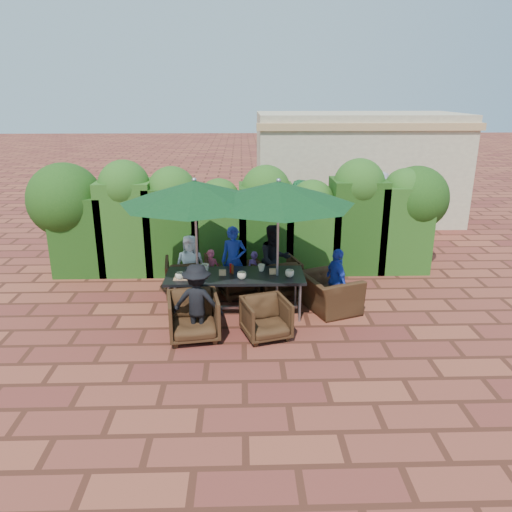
{
  "coord_description": "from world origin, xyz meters",
  "views": [
    {
      "loc": [
        -0.02,
        -8.23,
        3.84
      ],
      "look_at": [
        0.23,
        0.4,
        0.96
      ],
      "focal_mm": 35.0,
      "sensor_mm": 36.0,
      "label": 1
    }
  ],
  "objects_px": {
    "chair_far_left": "(187,276)",
    "chair_end_right": "(330,287)",
    "chair_far_mid": "(238,279)",
    "chair_near_right": "(266,316)",
    "chair_far_right": "(277,274)",
    "chair_near_left": "(193,314)",
    "umbrella_right": "(278,193)",
    "dining_table": "(235,279)",
    "umbrella_left": "(195,192)"
  },
  "relations": [
    {
      "from": "chair_far_left",
      "to": "chair_near_left",
      "type": "xyz_separation_m",
      "value": [
        0.27,
        -1.75,
        -0.01
      ]
    },
    {
      "from": "chair_far_mid",
      "to": "chair_near_right",
      "type": "bearing_deg",
      "value": 86.68
    },
    {
      "from": "umbrella_right",
      "to": "chair_far_left",
      "type": "height_order",
      "value": "umbrella_right"
    },
    {
      "from": "chair_far_right",
      "to": "chair_near_right",
      "type": "bearing_deg",
      "value": 64.27
    },
    {
      "from": "dining_table",
      "to": "chair_near_right",
      "type": "height_order",
      "value": "dining_table"
    },
    {
      "from": "dining_table",
      "to": "chair_near_left",
      "type": "relative_size",
      "value": 2.97
    },
    {
      "from": "chair_far_right",
      "to": "chair_near_right",
      "type": "relative_size",
      "value": 1.11
    },
    {
      "from": "dining_table",
      "to": "umbrella_left",
      "type": "relative_size",
      "value": 0.96
    },
    {
      "from": "chair_far_mid",
      "to": "chair_near_right",
      "type": "height_order",
      "value": "chair_near_right"
    },
    {
      "from": "umbrella_left",
      "to": "chair_end_right",
      "type": "bearing_deg",
      "value": 1.34
    },
    {
      "from": "chair_far_right",
      "to": "chair_far_left",
      "type": "bearing_deg",
      "value": -13.82
    },
    {
      "from": "chair_near_left",
      "to": "chair_near_right",
      "type": "bearing_deg",
      "value": -9.27
    },
    {
      "from": "umbrella_left",
      "to": "chair_far_mid",
      "type": "relative_size",
      "value": 3.68
    },
    {
      "from": "umbrella_left",
      "to": "chair_far_left",
      "type": "xyz_separation_m",
      "value": [
        -0.28,
        0.79,
        -1.79
      ]
    },
    {
      "from": "chair_far_right",
      "to": "chair_near_right",
      "type": "height_order",
      "value": "chair_far_right"
    },
    {
      "from": "chair_far_left",
      "to": "chair_near_right",
      "type": "bearing_deg",
      "value": 122.37
    },
    {
      "from": "chair_far_mid",
      "to": "chair_far_right",
      "type": "relative_size",
      "value": 0.86
    },
    {
      "from": "dining_table",
      "to": "chair_end_right",
      "type": "relative_size",
      "value": 2.39
    },
    {
      "from": "dining_table",
      "to": "chair_near_right",
      "type": "distance_m",
      "value": 1.08
    },
    {
      "from": "chair_far_mid",
      "to": "chair_end_right",
      "type": "height_order",
      "value": "chair_end_right"
    },
    {
      "from": "chair_far_right",
      "to": "chair_near_left",
      "type": "distance_m",
      "value": 2.34
    },
    {
      "from": "chair_far_right",
      "to": "umbrella_right",
      "type": "bearing_deg",
      "value": 69.57
    },
    {
      "from": "chair_far_mid",
      "to": "chair_near_left",
      "type": "distance_m",
      "value": 1.88
    },
    {
      "from": "umbrella_left",
      "to": "chair_near_left",
      "type": "xyz_separation_m",
      "value": [
        -0.01,
        -0.96,
        -1.8
      ]
    },
    {
      "from": "chair_far_left",
      "to": "chair_end_right",
      "type": "bearing_deg",
      "value": 157.38
    },
    {
      "from": "chair_end_right",
      "to": "umbrella_right",
      "type": "bearing_deg",
      "value": 78.78
    },
    {
      "from": "chair_far_mid",
      "to": "chair_end_right",
      "type": "bearing_deg",
      "value": 138.41
    },
    {
      "from": "chair_far_right",
      "to": "chair_near_left",
      "type": "bearing_deg",
      "value": 34.67
    },
    {
      "from": "umbrella_right",
      "to": "chair_near_left",
      "type": "xyz_separation_m",
      "value": [
        -1.41,
        -0.85,
        -1.8
      ]
    },
    {
      "from": "chair_near_right",
      "to": "chair_far_left",
      "type": "bearing_deg",
      "value": 112.37
    },
    {
      "from": "chair_near_right",
      "to": "chair_far_mid",
      "type": "bearing_deg",
      "value": 87.57
    },
    {
      "from": "chair_far_mid",
      "to": "chair_near_left",
      "type": "xyz_separation_m",
      "value": [
        -0.71,
        -1.74,
        0.06
      ]
    },
    {
      "from": "chair_far_mid",
      "to": "chair_far_right",
      "type": "xyz_separation_m",
      "value": [
        0.77,
        0.08,
        0.05
      ]
    },
    {
      "from": "umbrella_right",
      "to": "umbrella_left",
      "type": "bearing_deg",
      "value": 175.64
    },
    {
      "from": "dining_table",
      "to": "chair_far_left",
      "type": "relative_size",
      "value": 2.88
    },
    {
      "from": "chair_near_right",
      "to": "chair_end_right",
      "type": "relative_size",
      "value": 0.71
    },
    {
      "from": "dining_table",
      "to": "umbrella_left",
      "type": "distance_m",
      "value": 1.67
    },
    {
      "from": "dining_table",
      "to": "chair_far_right",
      "type": "xyz_separation_m",
      "value": [
        0.82,
        0.92,
        -0.28
      ]
    },
    {
      "from": "umbrella_left",
      "to": "chair_far_right",
      "type": "relative_size",
      "value": 3.18
    },
    {
      "from": "chair_far_mid",
      "to": "umbrella_right",
      "type": "bearing_deg",
      "value": 109.98
    },
    {
      "from": "dining_table",
      "to": "chair_end_right",
      "type": "distance_m",
      "value": 1.73
    },
    {
      "from": "umbrella_left",
      "to": "chair_near_left",
      "type": "relative_size",
      "value": 3.1
    },
    {
      "from": "dining_table",
      "to": "umbrella_left",
      "type": "height_order",
      "value": "umbrella_left"
    },
    {
      "from": "chair_far_mid",
      "to": "chair_near_left",
      "type": "height_order",
      "value": "chair_near_left"
    },
    {
      "from": "dining_table",
      "to": "umbrella_left",
      "type": "bearing_deg",
      "value": 174.81
    },
    {
      "from": "dining_table",
      "to": "chair_near_right",
      "type": "relative_size",
      "value": 3.38
    },
    {
      "from": "umbrella_right",
      "to": "chair_far_right",
      "type": "xyz_separation_m",
      "value": [
        0.07,
        0.97,
        -1.81
      ]
    },
    {
      "from": "chair_far_left",
      "to": "chair_near_left",
      "type": "relative_size",
      "value": 1.03
    },
    {
      "from": "chair_far_right",
      "to": "chair_end_right",
      "type": "bearing_deg",
      "value": 122.03
    },
    {
      "from": "chair_far_left",
      "to": "chair_far_mid",
      "type": "relative_size",
      "value": 1.22
    }
  ]
}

